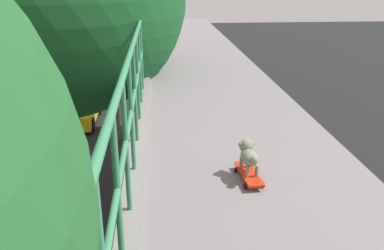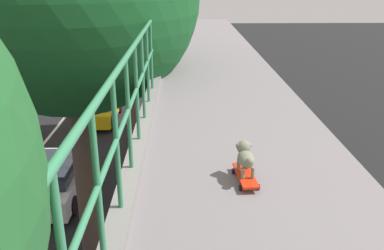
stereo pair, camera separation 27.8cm
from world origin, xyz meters
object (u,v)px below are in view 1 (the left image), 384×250
object	(u,v)px
car_yellow_cab_seventh	(77,110)
city_bus	(47,52)
car_white_fifth	(36,183)
small_dog	(248,154)
toy_skateboard	(249,174)

from	to	relation	value
car_yellow_cab_seventh	city_bus	world-z (taller)	city_bus
city_bus	car_yellow_cab_seventh	bearing A→B (deg)	-69.61
car_white_fifth	small_dog	world-z (taller)	small_dog
car_white_fifth	small_dog	distance (m)	10.95
car_yellow_cab_seventh	car_white_fifth	bearing A→B (deg)	-89.92
car_white_fifth	car_yellow_cab_seventh	distance (m)	7.51
car_yellow_cab_seventh	toy_skateboard	xyz separation A→B (m)	(5.05, -16.05, 4.54)
city_bus	toy_skateboard	bearing A→B (deg)	-71.37
car_yellow_cab_seventh	toy_skateboard	distance (m)	17.43
small_dog	car_white_fifth	bearing A→B (deg)	120.67
city_bus	toy_skateboard	world-z (taller)	toy_skateboard
car_white_fifth	small_dog	bearing A→B (deg)	-59.33
toy_skateboard	small_dog	bearing A→B (deg)	92.74
city_bus	small_dog	world-z (taller)	small_dog
car_yellow_cab_seventh	toy_skateboard	world-z (taller)	toy_skateboard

